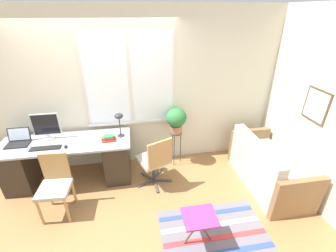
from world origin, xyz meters
TOP-DOWN VIEW (x-y plane):
  - ground_plane at (0.00, 0.00)m, footprint 14.00×14.00m
  - wall_back_with_window at (0.02, 0.78)m, footprint 9.00×0.12m
  - wall_right_with_picture at (3.04, -0.00)m, footprint 0.08×9.00m
  - desk at (-0.61, 0.35)m, footprint 2.00×0.70m
  - laptop at (-1.31, 0.41)m, footprint 0.33×0.27m
  - monitor at (-0.89, 0.51)m, footprint 0.40×0.18m
  - keyboard at (-0.86, 0.19)m, footprint 0.43×0.11m
  - mouse at (-0.56, 0.17)m, footprint 0.04×0.07m
  - desk_lamp at (0.25, 0.39)m, footprint 0.14×0.14m
  - book_stack at (0.06, 0.29)m, footprint 0.22×0.17m
  - desk_chair_wooden at (-0.66, -0.31)m, footprint 0.43×0.44m
  - office_chair_swivel at (0.77, 0.01)m, footprint 0.59×0.59m
  - couch_loveseat at (2.56, -0.27)m, footprint 0.73×1.48m
  - plant_stand at (1.21, 0.55)m, footprint 0.22×0.22m
  - potted_plant at (1.21, 0.55)m, footprint 0.36×0.36m
  - floor_rug_striped at (1.40, -1.03)m, footprint 1.39×0.88m
  - folding_stool at (1.16, -1.14)m, footprint 0.40×0.34m

SIDE VIEW (x-z plane):
  - ground_plane at x=0.00m, z-range 0.00..0.00m
  - floor_rug_striped at x=1.40m, z-range 0.00..0.01m
  - couch_loveseat at x=2.56m, z-range -0.11..0.70m
  - desk at x=-0.61m, z-range 0.03..0.78m
  - folding_stool at x=1.16m, z-range 0.18..0.64m
  - desk_chair_wooden at x=-0.66m, z-range 0.04..0.93m
  - office_chair_swivel at x=0.77m, z-range 0.03..0.94m
  - plant_stand at x=1.21m, z-range 0.22..0.88m
  - keyboard at x=-0.86m, z-range 0.76..0.77m
  - mouse at x=-0.56m, z-range 0.76..0.79m
  - book_stack at x=0.06m, z-range 0.75..0.83m
  - laptop at x=-1.31m, z-range 0.69..0.92m
  - potted_plant at x=1.21m, z-range 0.69..1.14m
  - monitor at x=-0.89m, z-range 0.76..1.19m
  - desk_lamp at x=0.25m, z-range 0.87..1.28m
  - wall_right_with_picture at x=3.04m, z-range 0.00..2.70m
  - wall_back_with_window at x=0.02m, z-range 0.01..2.71m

